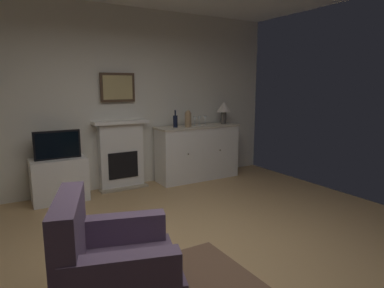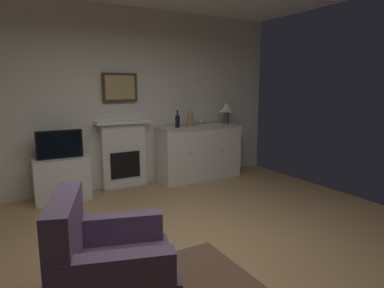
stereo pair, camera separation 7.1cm
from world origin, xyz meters
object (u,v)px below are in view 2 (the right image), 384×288
object	(u,v)px
framed_picture	(120,87)
table_lamp	(226,109)
sideboard_cabinet	(200,152)
fireplace_unit	(123,154)
vase_decorative	(190,119)
tv_set	(60,144)
tv_cabinet	(62,179)
wine_bottle	(178,121)
wine_glass_center	(202,119)
wine_glass_right	(208,118)
wine_glass_left	(197,119)
armchair	(108,268)

from	to	relation	value
framed_picture	table_lamp	bearing A→B (deg)	-6.72
sideboard_cabinet	table_lamp	world-z (taller)	table_lamp
fireplace_unit	vase_decorative	size ratio (longest dim) A/B	3.91
fireplace_unit	tv_set	size ratio (longest dim) A/B	1.77
framed_picture	vase_decorative	distance (m)	1.26
vase_decorative	tv_set	world-z (taller)	vase_decorative
fireplace_unit	table_lamp	xyz separation A→B (m)	(1.89, -0.18, 0.68)
vase_decorative	tv_cabinet	distance (m)	2.23
table_lamp	framed_picture	bearing A→B (deg)	173.28
wine_bottle	vase_decorative	xyz separation A→B (m)	(0.22, -0.05, 0.03)
framed_picture	wine_glass_center	size ratio (longest dim) A/B	3.33
sideboard_cabinet	vase_decorative	distance (m)	0.65
fireplace_unit	framed_picture	world-z (taller)	framed_picture
wine_glass_right	tv_set	distance (m)	2.47
wine_bottle	wine_glass_left	xyz separation A→B (m)	(0.37, -0.02, 0.01)
sideboard_cabinet	wine_bottle	world-z (taller)	wine_bottle
sideboard_cabinet	wine_glass_center	distance (m)	0.60
table_lamp	vase_decorative	world-z (taller)	table_lamp
vase_decorative	armchair	bearing A→B (deg)	-128.78
fireplace_unit	tv_cabinet	world-z (taller)	fireplace_unit
vase_decorative	tv_set	xyz separation A→B (m)	(-2.09, 0.04, -0.27)
framed_picture	wine_glass_center	world-z (taller)	framed_picture
table_lamp	wine_bottle	size ratio (longest dim) A/B	1.38
framed_picture	armchair	world-z (taller)	framed_picture
wine_glass_center	wine_glass_left	bearing A→B (deg)	-164.66
wine_bottle	armchair	xyz separation A→B (m)	(-1.97, -2.77, -0.68)
sideboard_cabinet	vase_decorative	xyz separation A→B (m)	(-0.22, -0.05, 0.61)
fireplace_unit	armchair	size ratio (longest dim) A/B	1.10
table_lamp	vase_decorative	xyz separation A→B (m)	(-0.78, -0.05, -0.14)
fireplace_unit	tv_set	distance (m)	1.03
wine_glass_left	wine_glass_center	xyz separation A→B (m)	(0.11, 0.03, 0.00)
framed_picture	tv_cabinet	xyz separation A→B (m)	(-0.97, -0.21, -1.30)
sideboard_cabinet	wine_bottle	bearing A→B (deg)	-179.51
wine_bottle	sideboard_cabinet	bearing A→B (deg)	0.49
fireplace_unit	tv_cabinet	size ratio (longest dim) A/B	1.47
wine_bottle	tv_cabinet	world-z (taller)	wine_bottle
fireplace_unit	armchair	world-z (taller)	fireplace_unit
wine_glass_left	wine_glass_center	size ratio (longest dim) A/B	1.00
wine_bottle	wine_glass_left	world-z (taller)	wine_bottle
sideboard_cabinet	vase_decorative	size ratio (longest dim) A/B	5.31
framed_picture	vase_decorative	size ratio (longest dim) A/B	1.96
wine_bottle	wine_glass_left	bearing A→B (deg)	-3.23
wine_glass_left	wine_glass_right	distance (m)	0.22
wine_bottle	vase_decorative	bearing A→B (deg)	-11.88
wine_glass_center	tv_set	xyz separation A→B (m)	(-2.34, -0.01, -0.25)
fireplace_unit	wine_glass_left	size ratio (longest dim) A/B	6.67
fireplace_unit	wine_glass_left	world-z (taller)	wine_glass_left
fireplace_unit	vase_decorative	world-z (taller)	vase_decorative
wine_glass_left	tv_set	bearing A→B (deg)	179.58
wine_glass_center	tv_set	distance (m)	2.36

